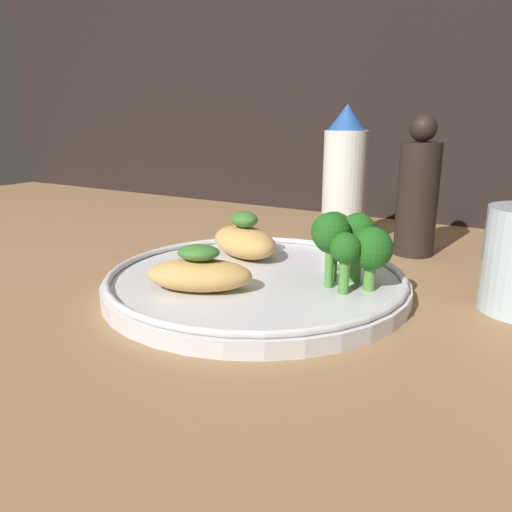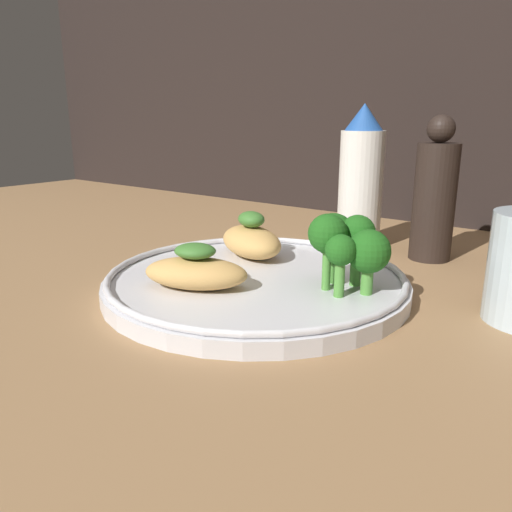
% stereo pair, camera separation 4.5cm
% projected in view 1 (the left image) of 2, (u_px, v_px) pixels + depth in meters
% --- Properties ---
extents(ground_plane, '(1.80, 1.80, 0.01)m').
position_uv_depth(ground_plane, '(256.00, 296.00, 0.47)').
color(ground_plane, '#936D47').
extents(plate, '(0.28, 0.28, 0.02)m').
position_uv_depth(plate, '(256.00, 281.00, 0.46)').
color(plate, silver).
rests_on(plate, ground_plane).
extents(grilled_meat_front, '(0.10, 0.08, 0.04)m').
position_uv_depth(grilled_meat_front, '(199.00, 273.00, 0.42)').
color(grilled_meat_front, tan).
rests_on(grilled_meat_front, plate).
extents(grilled_meat_middle, '(0.10, 0.09, 0.05)m').
position_uv_depth(grilled_meat_middle, '(244.00, 240.00, 0.52)').
color(grilled_meat_middle, tan).
rests_on(grilled_meat_middle, plate).
extents(broccoli_bunch, '(0.08, 0.06, 0.07)m').
position_uv_depth(broccoli_bunch, '(347.00, 239.00, 0.43)').
color(broccoli_bunch, '#4C8E38').
rests_on(broccoli_bunch, plate).
extents(sauce_bottle, '(0.05, 0.05, 0.17)m').
position_uv_depth(sauce_bottle, '(345.00, 179.00, 0.61)').
color(sauce_bottle, white).
rests_on(sauce_bottle, ground_plane).
extents(pepper_grinder, '(0.05, 0.05, 0.16)m').
position_uv_depth(pepper_grinder, '(418.00, 194.00, 0.57)').
color(pepper_grinder, black).
rests_on(pepper_grinder, ground_plane).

